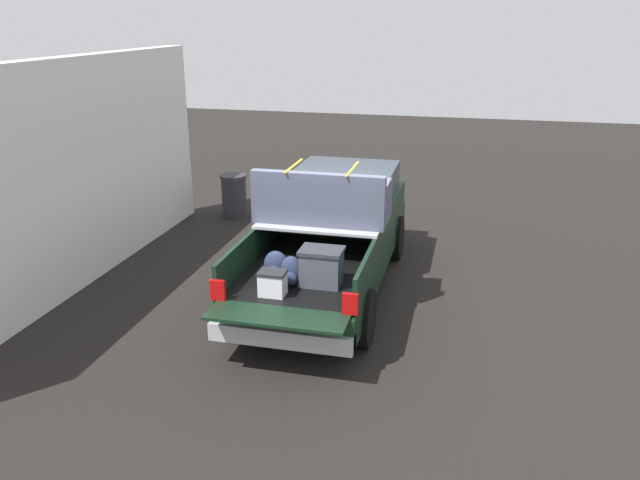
# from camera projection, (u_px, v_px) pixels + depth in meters

# --- Properties ---
(ground_plane) EXTENTS (40.00, 40.00, 0.00)m
(ground_plane) POSITION_uv_depth(u_px,v_px,m) (328.00, 289.00, 10.81)
(ground_plane) COLOR black
(pickup_truck) EXTENTS (6.05, 2.06, 2.23)m
(pickup_truck) POSITION_uv_depth(u_px,v_px,m) (333.00, 230.00, 10.81)
(pickup_truck) COLOR black
(pickup_truck) RESTS_ON ground_plane
(building_facade) EXTENTS (8.95, 0.36, 3.79)m
(building_facade) POSITION_uv_depth(u_px,v_px,m) (61.00, 179.00, 10.31)
(building_facade) COLOR white
(building_facade) RESTS_ON ground_plane
(trash_can) EXTENTS (0.60, 0.60, 0.98)m
(trash_can) POSITION_uv_depth(u_px,v_px,m) (234.00, 195.00, 14.58)
(trash_can) COLOR #2D2D33
(trash_can) RESTS_ON ground_plane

